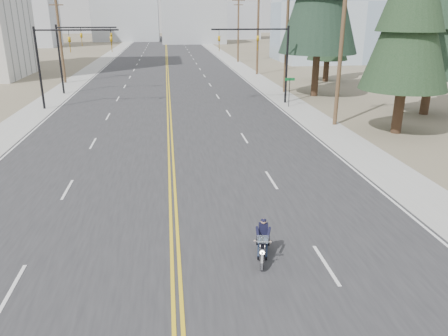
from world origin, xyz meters
The scene contains 20 objects.
road centered at (0.00, 70.00, 0.01)m, with size 20.00×200.00×0.01m, color #303033.
sidewalk_left centered at (-11.50, 70.00, 0.01)m, with size 3.00×200.00×0.01m, color #A5A5A0.
sidewalk_right centered at (11.50, 70.00, 0.01)m, with size 3.00×200.00×0.01m, color #A5A5A0.
traffic_mast_left centered at (-8.98, 32.00, 4.94)m, with size 7.10×0.26×7.00m.
traffic_mast_right centered at (8.98, 32.00, 4.94)m, with size 7.10×0.26×7.00m.
traffic_mast_far centered at (-9.31, 40.00, 4.87)m, with size 6.10×0.26×7.00m.
street_sign centered at (10.80, 30.00, 1.80)m, with size 0.90×0.06×2.62m.
utility_pole_b centered at (12.50, 23.00, 5.98)m, with size 2.20×0.30×11.50m.
utility_pole_c centered at (12.50, 38.00, 5.73)m, with size 2.20×0.30×11.00m.
utility_pole_d centered at (12.50, 53.00, 5.98)m, with size 2.20×0.30×11.50m.
utility_pole_e centered at (12.50, 70.00, 5.73)m, with size 2.20×0.30×11.00m.
utility_pole_left centered at (-12.50, 48.00, 5.48)m, with size 2.20×0.30×10.50m.
glass_building centered at (32.00, 70.00, 10.00)m, with size 24.00×16.00×20.00m, color #9EB5CC.
haze_bldg_a centered at (-35.00, 115.00, 11.00)m, with size 14.00×12.00×22.00m, color #B7BCC6.
haze_bldg_b centered at (8.00, 125.00, 7.00)m, with size 18.00×14.00×14.00m, color #ADB2B7.
haze_bldg_c centered at (40.00, 110.00, 9.00)m, with size 16.00×12.00×18.00m, color #B7BCC6.
haze_bldg_e centered at (25.00, 150.00, 6.00)m, with size 14.00×14.00×12.00m, color #B7BCC6.
motorcyclist centered at (2.97, 4.68, 0.70)m, with size 0.77×1.80×1.41m, color black, non-canonical shape.
conifer_mid centered at (21.34, 25.66, 8.90)m, with size 5.82×5.82×15.51m.
conifer_far centered at (19.70, 45.19, 7.61)m, with size 4.95×4.95×13.26m.
Camera 1 is at (-0.01, -8.16, 7.94)m, focal length 35.00 mm.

